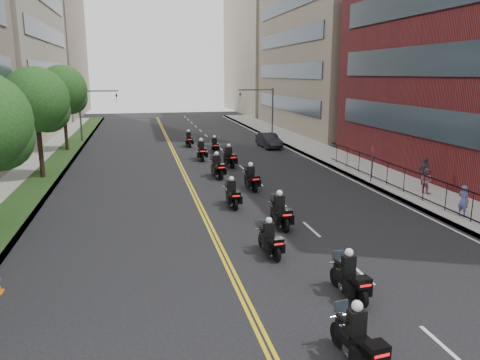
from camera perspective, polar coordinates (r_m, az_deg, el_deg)
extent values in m
cube|color=gray|center=(39.19, 12.98, 2.07)|extent=(4.00, 90.00, 0.15)
cube|color=gray|center=(36.29, -23.82, 0.45)|extent=(4.00, 90.00, 0.15)
cube|color=#123313|center=(36.12, -22.59, 0.66)|extent=(2.00, 90.00, 0.04)
cube|color=#333F4C|center=(32.78, 22.33, 5.44)|extent=(0.12, 25.80, 1.80)
cube|color=#333F4C|center=(32.58, 22.94, 12.43)|extent=(0.12, 25.80, 1.80)
cube|color=#333F4C|center=(32.86, 23.58, 19.39)|extent=(0.12, 25.80, 1.80)
cube|color=gray|center=(63.89, 12.67, 19.59)|extent=(15.00, 28.00, 30.00)
cube|color=#333F4C|center=(60.81, 5.57, 9.32)|extent=(0.12, 24.08, 1.80)
cube|color=#333F4C|center=(60.70, 5.65, 13.09)|extent=(0.12, 24.08, 1.80)
cube|color=#333F4C|center=(60.85, 5.74, 16.86)|extent=(0.12, 24.08, 1.80)
cube|color=#333F4C|center=(61.26, 5.83, 20.60)|extent=(0.12, 24.08, 1.80)
cube|color=#A69C86|center=(91.77, 4.45, 16.45)|extent=(15.00, 28.00, 26.00)
cube|color=#333F4C|center=(58.68, -21.68, 8.36)|extent=(0.12, 24.08, 1.80)
cube|color=#333F4C|center=(58.56, -22.00, 12.26)|extent=(0.12, 24.08, 1.80)
cube|color=#333F4C|center=(58.72, -22.34, 16.15)|extent=(0.12, 24.08, 1.80)
cube|color=gray|center=(89.71, -24.37, 15.48)|extent=(16.00, 28.00, 26.00)
cube|color=black|center=(27.36, 22.74, 0.07)|extent=(0.05, 28.00, 0.05)
cube|color=black|center=(27.66, 22.51, -2.56)|extent=(0.05, 28.00, 0.05)
cylinder|color=#312015|center=(34.76, -23.21, 4.16)|extent=(0.32, 0.32, 5.11)
sphere|color=#1B4617|center=(34.49, -23.64, 8.96)|extent=(4.40, 4.40, 4.40)
sphere|color=#1B4617|center=(34.82, -22.43, 7.88)|extent=(3.08, 3.08, 3.08)
cylinder|color=#312015|center=(46.50, -20.54, 6.51)|extent=(0.32, 0.32, 5.39)
sphere|color=#1B4617|center=(46.31, -20.84, 10.29)|extent=(4.40, 4.40, 4.40)
sphere|color=#1B4617|center=(46.65, -19.96, 9.42)|extent=(3.08, 3.08, 3.08)
cylinder|color=#3F3F44|center=(54.13, 3.99, 8.18)|extent=(0.18, 0.18, 5.60)
cylinder|color=#3F3F44|center=(53.45, 1.93, 10.94)|extent=(4.00, 0.14, 0.14)
imported|color=black|center=(53.08, 0.01, 10.07)|extent=(0.16, 0.20, 1.00)
cylinder|color=#3F3F44|center=(52.33, -18.89, 7.37)|extent=(0.18, 0.18, 5.60)
cylinder|color=#3F3F44|center=(51.99, -16.87, 10.35)|extent=(4.00, 0.14, 0.14)
imported|color=black|center=(51.91, -14.81, 9.59)|extent=(0.16, 0.20, 1.00)
cylinder|color=black|center=(13.47, 11.97, -17.96)|extent=(0.23, 0.70, 0.69)
cube|color=black|center=(12.75, 14.01, -18.51)|extent=(0.59, 1.41, 0.41)
cube|color=silver|center=(12.91, 13.82, -19.30)|extent=(0.45, 0.60, 0.30)
cube|color=black|center=(12.06, 16.30, -19.27)|extent=(0.58, 0.49, 0.32)
cube|color=red|center=(11.93, 16.92, -19.82)|extent=(0.41, 0.08, 0.07)
cube|color=black|center=(12.53, 14.01, -16.42)|extent=(0.48, 0.34, 0.63)
sphere|color=white|center=(12.34, 14.10, -14.67)|extent=(0.29, 0.29, 0.29)
cylinder|color=black|center=(15.57, 14.55, -13.69)|extent=(0.20, 0.68, 0.67)
cylinder|color=black|center=(16.78, 11.65, -11.52)|extent=(0.20, 0.68, 0.67)
cube|color=black|center=(16.05, 13.09, -11.68)|extent=(0.54, 1.36, 0.39)
cube|color=silver|center=(16.19, 12.96, -12.34)|extent=(0.42, 0.57, 0.30)
cube|color=black|center=(15.35, 14.66, -11.98)|extent=(0.55, 0.46, 0.31)
cube|color=red|center=(15.20, 15.08, -12.34)|extent=(0.39, 0.07, 0.07)
cube|color=black|center=(15.90, 13.09, -10.00)|extent=(0.46, 0.32, 0.61)
sphere|color=white|center=(15.75, 13.15, -8.60)|extent=(0.29, 0.29, 0.29)
cylinder|color=black|center=(18.53, 4.46, -8.94)|extent=(0.20, 0.65, 0.63)
cylinder|color=black|center=(19.81, 2.73, -7.44)|extent=(0.20, 0.65, 0.63)
cube|color=black|center=(19.07, 3.58, -7.44)|extent=(0.54, 1.30, 0.37)
cube|color=silver|center=(19.19, 3.51, -7.99)|extent=(0.41, 0.55, 0.28)
cube|color=black|center=(18.35, 4.49, -7.54)|extent=(0.53, 0.45, 0.30)
cube|color=red|center=(18.19, 4.73, -7.79)|extent=(0.37, 0.07, 0.07)
cube|color=black|center=(18.96, 3.54, -6.07)|extent=(0.44, 0.31, 0.58)
sphere|color=white|center=(18.84, 3.55, -4.93)|extent=(0.27, 0.27, 0.27)
cylinder|color=black|center=(21.79, 5.56, -5.45)|extent=(0.18, 0.73, 0.73)
cylinder|color=black|center=(23.33, 4.14, -4.18)|extent=(0.18, 0.73, 0.73)
cube|color=black|center=(22.47, 4.84, -4.07)|extent=(0.50, 1.46, 0.43)
cube|color=silver|center=(22.59, 4.78, -4.63)|extent=(0.43, 0.60, 0.32)
cube|color=black|center=(21.62, 5.59, -4.05)|extent=(0.57, 0.47, 0.34)
cube|color=red|center=(21.43, 5.79, -4.27)|extent=(0.43, 0.05, 0.07)
cube|color=black|center=(22.37, 4.82, -2.72)|extent=(0.48, 0.32, 0.66)
sphere|color=white|center=(22.26, 4.83, -1.60)|extent=(0.31, 0.31, 0.31)
cylinder|color=black|center=(25.12, -0.58, -2.95)|extent=(0.16, 0.69, 0.68)
cylinder|color=black|center=(26.63, -1.40, -2.04)|extent=(0.16, 0.69, 0.68)
cube|color=black|center=(25.80, -1.01, -1.88)|extent=(0.47, 1.37, 0.40)
cube|color=silver|center=(25.91, -1.03, -2.34)|extent=(0.40, 0.57, 0.30)
cube|color=black|center=(24.99, -0.59, -1.80)|extent=(0.54, 0.44, 0.32)
cube|color=red|center=(24.79, -0.47, -1.96)|extent=(0.40, 0.04, 0.07)
cube|color=black|center=(25.73, -1.04, -0.77)|extent=(0.45, 0.30, 0.62)
sphere|color=white|center=(25.64, -1.04, 0.15)|extent=(0.29, 0.29, 0.29)
cylinder|color=black|center=(28.88, 1.81, -0.83)|extent=(0.20, 0.71, 0.70)
cylinder|color=black|center=(30.42, 0.84, -0.13)|extent=(0.20, 0.71, 0.70)
cube|color=black|center=(29.58, 1.32, 0.07)|extent=(0.53, 1.42, 0.41)
cube|color=silver|center=(29.68, 1.29, -0.35)|extent=(0.43, 0.60, 0.31)
cube|color=black|center=(28.76, 1.82, 0.21)|extent=(0.57, 0.47, 0.33)
cube|color=red|center=(28.57, 1.96, 0.07)|extent=(0.41, 0.06, 0.07)
cube|color=black|center=(29.52, 1.29, 1.07)|extent=(0.47, 0.32, 0.64)
sphere|color=white|center=(29.45, 1.29, 1.90)|extent=(0.30, 0.30, 0.30)
cylinder|color=black|center=(32.23, -2.38, 0.65)|extent=(0.25, 0.76, 0.75)
cylinder|color=black|center=(33.88, -3.25, 1.24)|extent=(0.25, 0.76, 0.75)
cube|color=black|center=(32.99, -2.83, 1.47)|extent=(0.64, 1.53, 0.44)
cube|color=silver|center=(33.10, -2.85, 1.06)|extent=(0.49, 0.65, 0.33)
cube|color=black|center=(32.11, -2.38, 1.64)|extent=(0.62, 0.53, 0.35)
cube|color=red|center=(31.90, -2.26, 1.53)|extent=(0.44, 0.09, 0.08)
cube|color=black|center=(32.94, -2.87, 2.43)|extent=(0.52, 0.37, 0.68)
sphere|color=white|center=(32.87, -2.88, 3.23)|extent=(0.32, 0.32, 0.32)
cylinder|color=black|center=(36.10, -0.93, 1.97)|extent=(0.24, 0.75, 0.74)
cylinder|color=black|center=(37.71, -1.76, 2.44)|extent=(0.24, 0.75, 0.74)
cube|color=black|center=(36.85, -1.36, 2.67)|extent=(0.63, 1.51, 0.43)
cube|color=silver|center=(36.94, -1.38, 2.31)|extent=(0.48, 0.64, 0.32)
cube|color=black|center=(35.99, -0.93, 2.85)|extent=(0.62, 0.52, 0.35)
cube|color=red|center=(35.78, -0.81, 2.76)|extent=(0.43, 0.09, 0.08)
cube|color=black|center=(36.81, -1.39, 3.52)|extent=(0.51, 0.36, 0.67)
sphere|color=white|center=(36.75, -1.40, 4.22)|extent=(0.31, 0.31, 0.31)
cylinder|color=black|center=(39.00, -4.57, 2.77)|extent=(0.17, 0.76, 0.76)
cylinder|color=black|center=(40.75, -4.87, 3.20)|extent=(0.17, 0.76, 0.76)
cube|color=black|center=(39.82, -4.73, 3.43)|extent=(0.50, 1.52, 0.45)
cube|color=silver|center=(39.92, -4.73, 3.08)|extent=(0.44, 0.62, 0.33)
cube|color=black|center=(38.90, -4.59, 3.61)|extent=(0.59, 0.48, 0.36)
cube|color=red|center=(38.67, -4.55, 3.52)|extent=(0.45, 0.04, 0.08)
cube|color=black|center=(39.79, -4.75, 4.24)|extent=(0.50, 0.32, 0.69)
sphere|color=white|center=(39.73, -4.77, 4.91)|extent=(0.32, 0.32, 0.32)
cylinder|color=black|center=(42.96, -2.97, 3.65)|extent=(0.14, 0.64, 0.64)
cylinder|color=black|center=(44.43, -3.28, 3.95)|extent=(0.14, 0.64, 0.64)
cube|color=black|center=(43.65, -3.13, 4.14)|extent=(0.41, 1.28, 0.38)
cube|color=silver|center=(43.73, -3.14, 3.87)|extent=(0.36, 0.52, 0.28)
cube|color=black|center=(42.88, -2.98, 4.29)|extent=(0.49, 0.40, 0.30)
cube|color=red|center=(42.69, -2.94, 4.23)|extent=(0.38, 0.03, 0.07)
cube|color=black|center=(43.63, -3.15, 4.76)|extent=(0.42, 0.27, 0.59)
sphere|color=white|center=(43.59, -3.16, 5.28)|extent=(0.27, 0.27, 0.27)
cylinder|color=black|center=(46.68, -6.13, 4.36)|extent=(0.16, 0.69, 0.69)
cylinder|color=black|center=(48.27, -6.38, 4.63)|extent=(0.16, 0.69, 0.69)
cube|color=black|center=(47.43, -6.27, 4.84)|extent=(0.45, 1.38, 0.41)
cube|color=silver|center=(47.52, -6.27, 4.57)|extent=(0.40, 0.57, 0.30)
cube|color=black|center=(46.60, -6.15, 5.00)|extent=(0.54, 0.44, 0.33)
cube|color=red|center=(46.39, -6.11, 4.94)|extent=(0.41, 0.04, 0.07)
cube|color=black|center=(47.42, -6.29, 5.45)|extent=(0.45, 0.29, 0.63)
sphere|color=white|center=(47.37, -6.31, 5.97)|extent=(0.29, 0.29, 0.29)
imported|color=black|center=(46.55, 3.54, 4.84)|extent=(1.74, 4.41, 1.43)
imported|color=#4C508C|center=(26.00, 25.58, -2.29)|extent=(0.54, 0.67, 1.61)
imported|color=#8D4D58|center=(30.19, 21.73, -0.06)|extent=(0.80, 0.90, 1.53)
imported|color=#38383F|center=(32.27, 21.60, 0.96)|extent=(0.45, 1.04, 1.77)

